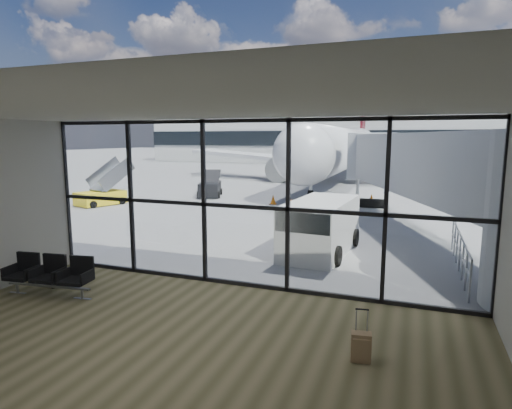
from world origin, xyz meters
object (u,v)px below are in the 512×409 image
Objects in this scene: service_van at (320,226)px; mobile_stairs at (102,196)px; backpack at (53,280)px; airliner at (344,149)px; seating_row at (51,273)px; belt_loader at (210,188)px; suitcase at (361,347)px.

mobile_stairs reaches higher than service_van.
backpack is 0.01× the size of airliner.
mobile_stairs is at bearing 160.63° from service_van.
seating_row is 8.53m from service_van.
seating_row is 0.66× the size of mobile_stairs.
belt_loader is at bearing -115.61° from airliner.
backpack is 0.11× the size of belt_loader.
belt_loader is at bearing 70.22° from mobile_stairs.
service_van reaches higher than belt_loader.
backpack is 0.12× the size of mobile_stairs.
seating_row is at bearing -96.14° from belt_loader.
airliner is 27.18m from service_van.
service_van is at bearing 40.92° from seating_row.
service_van is at bearing -5.23° from mobile_stairs.
backpack is at bearing 126.03° from seating_row.
belt_loader is at bearing 134.26° from service_van.
mobile_stairs is (-9.11, 12.73, -0.03)m from seating_row.
backpack is at bearing -131.21° from service_van.
backpack is 0.10× the size of service_van.
seating_row is 33.46m from airliner.
mobile_stairs reaches higher than backpack.
airliner is 16.51m from belt_loader.
suitcase is (8.28, -1.10, 0.08)m from backpack.
backpack is 33.11m from airliner.
service_van is (5.61, 6.41, 0.38)m from seating_row.
airliner reaches higher than mobile_stairs.
backpack is 8.52m from service_van.
service_van is 1.24× the size of mobile_stairs.
mobile_stairs is at bearing -148.06° from belt_loader.
service_van is 1.11× the size of belt_loader.
mobile_stairs is (-4.45, -5.74, -0.03)m from belt_loader.
suitcase is at bearing -12.85° from seating_row.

